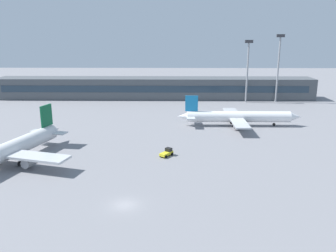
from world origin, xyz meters
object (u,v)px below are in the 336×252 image
airplane_mid (239,117)px  floodlight_tower_west (278,64)px  airplane_near (1,154)px  floodlight_tower_east (248,67)px  baggage_tug_yellow (167,153)px

airplane_mid → floodlight_tower_west: size_ratio=1.39×
airplane_near → floodlight_tower_east: floodlight_tower_east is taller
floodlight_tower_east → airplane_near: bearing=-131.6°
floodlight_tower_west → airplane_near: bearing=-136.2°
floodlight_tower_west → floodlight_tower_east: (-12.62, -0.93, -1.14)m
floodlight_tower_west → baggage_tug_yellow: bearing=-123.3°
airplane_mid → floodlight_tower_east: (9.78, 38.51, 11.71)m
floodlight_tower_west → floodlight_tower_east: 12.70m
baggage_tug_yellow → floodlight_tower_west: 81.80m
airplane_near → baggage_tug_yellow: airplane_near is taller
airplane_mid → floodlight_tower_east: size_ratio=1.51×
baggage_tug_yellow → floodlight_tower_west: bearing=56.7°
floodlight_tower_west → floodlight_tower_east: bearing=-175.8°
baggage_tug_yellow → floodlight_tower_west: size_ratio=0.14×
airplane_near → floodlight_tower_east: 100.31m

